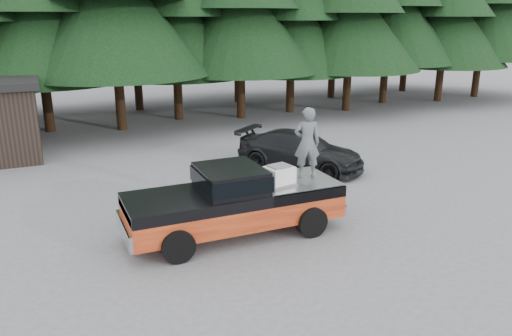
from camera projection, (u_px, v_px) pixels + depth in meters
name	position (u px, v px, depth m)	size (l,w,h in m)	color
ground	(244.00, 228.00, 14.09)	(120.00, 120.00, 0.00)	#525254
pickup_truck	(234.00, 211.00, 13.52)	(6.00, 2.04, 1.33)	#C44A1E
truck_cab	(230.00, 178.00, 13.20)	(1.66, 1.90, 0.59)	black
air_compressor	(279.00, 176.00, 13.51)	(0.72, 0.60, 0.49)	silver
man_on_bed	(307.00, 143.00, 13.95)	(0.74, 0.48, 2.02)	#4C5052
parked_car	(300.00, 151.00, 19.40)	(2.04, 5.01, 1.45)	black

